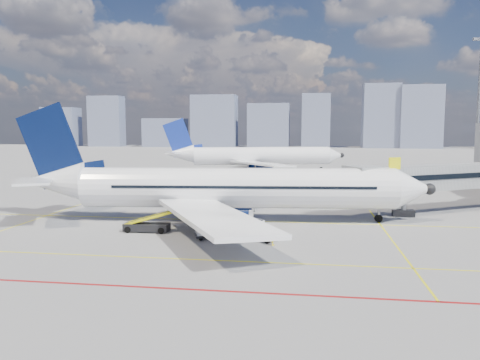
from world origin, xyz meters
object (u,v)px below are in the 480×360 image
at_px(belt_loader, 148,225).
at_px(ramp_worker, 273,236).
at_px(cargo_dolly, 216,226).
at_px(main_aircraft, 220,189).
at_px(baggage_tug, 259,231).
at_px(second_aircraft, 254,156).

height_order(belt_loader, ramp_worker, belt_loader).
distance_m(cargo_dolly, belt_loader, 6.56).
bearing_deg(main_aircraft, ramp_worker, -62.40).
bearing_deg(cargo_dolly, baggage_tug, -24.03).
xyz_separation_m(second_aircraft, cargo_dolly, (3.76, -61.39, -2.20)).
height_order(cargo_dolly, ramp_worker, cargo_dolly).
bearing_deg(second_aircraft, main_aircraft, -101.50).
height_order(second_aircraft, cargo_dolly, second_aircraft).
xyz_separation_m(main_aircraft, ramp_worker, (5.90, -9.05, -2.47)).
bearing_deg(second_aircraft, cargo_dolly, -100.95).
height_order(baggage_tug, ramp_worker, baggage_tug).
distance_m(main_aircraft, cargo_dolly, 7.71).
distance_m(second_aircraft, ramp_worker, 63.75).
distance_m(second_aircraft, cargo_dolly, 61.54).
bearing_deg(cargo_dolly, belt_loader, 146.70).
relative_size(main_aircraft, second_aircraft, 1.07).
xyz_separation_m(second_aircraft, baggage_tug, (7.41, -61.65, -2.42)).
bearing_deg(belt_loader, baggage_tug, -10.69).
distance_m(baggage_tug, ramp_worker, 1.93).
bearing_deg(baggage_tug, cargo_dolly, -166.20).
xyz_separation_m(main_aircraft, second_aircraft, (-2.79, 54.06, 0.00)).
bearing_deg(cargo_dolly, ramp_worker, -39.09).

